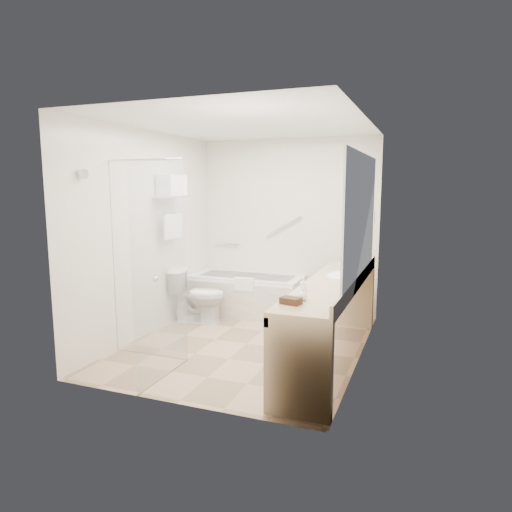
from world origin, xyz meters
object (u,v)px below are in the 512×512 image
(amenity_basket, at_px, (291,301))
(water_bottle_left, at_px, (345,266))
(vanity_counter, at_px, (332,301))
(toilet, at_px, (198,296))
(bathtub, at_px, (247,294))

(amenity_basket, xyz_separation_m, water_bottle_left, (0.20, 1.47, 0.07))
(vanity_counter, relative_size, water_bottle_left, 13.10)
(toilet, height_order, water_bottle_left, water_bottle_left)
(vanity_counter, xyz_separation_m, water_bottle_left, (0.05, 0.45, 0.30))
(bathtub, xyz_separation_m, toilet, (-0.45, -0.65, 0.08))
(toilet, height_order, amenity_basket, amenity_basket)
(amenity_basket, distance_m, water_bottle_left, 1.48)
(toilet, relative_size, water_bottle_left, 3.57)
(amenity_basket, bearing_deg, vanity_counter, 81.59)
(toilet, distance_m, amenity_basket, 2.58)
(amenity_basket, bearing_deg, water_bottle_left, 82.28)
(bathtub, height_order, amenity_basket, amenity_basket)
(water_bottle_left, bearing_deg, toilet, 171.99)
(vanity_counter, height_order, water_bottle_left, water_bottle_left)
(vanity_counter, relative_size, toilet, 3.67)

